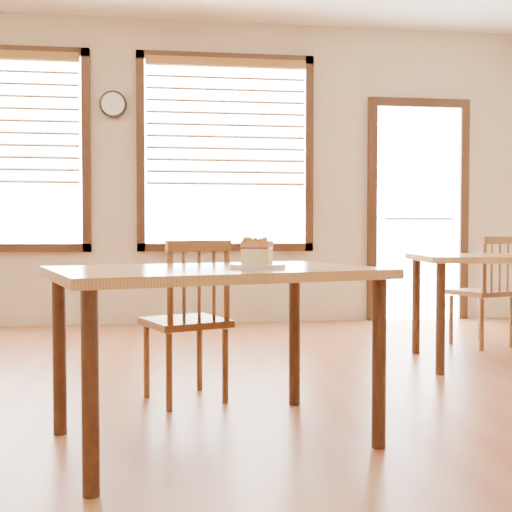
{
  "coord_description": "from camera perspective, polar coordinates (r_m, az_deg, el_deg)",
  "views": [
    {
      "loc": [
        -0.23,
        -2.42,
        0.9
      ],
      "look_at": [
        0.12,
        0.27,
        0.8
      ],
      "focal_mm": 45.0,
      "sensor_mm": 36.0,
      "label": 1
    }
  ],
  "objects": [
    {
      "name": "entry_door",
      "position": [
        6.89,
        14.21,
        4.43
      ],
      "size": [
        1.08,
        0.06,
        2.29
      ],
      "color": "white",
      "rests_on": "ground"
    },
    {
      "name": "cafe_chair_main",
      "position": [
        3.43,
        -6.06,
        -5.64
      ],
      "size": [
        0.52,
        0.52,
        0.87
      ],
      "rotation": [
        0.0,
        0.0,
        3.54
      ],
      "color": "brown",
      "rests_on": "ground"
    },
    {
      "name": "cafe_table_main",
      "position": [
        2.76,
        -3.76,
        -2.84
      ],
      "size": [
        1.53,
        1.24,
        0.75
      ],
      "rotation": [
        0.0,
        0.0,
        0.3
      ],
      "color": "#CC834F",
      "rests_on": "ground"
    },
    {
      "name": "cafe_table_second",
      "position": [
        4.72,
        21.72,
        -1.03
      ],
      "size": [
        1.39,
        1.04,
        0.75
      ],
      "rotation": [
        0.0,
        0.0,
        -0.16
      ],
      "color": "#CC834F",
      "rests_on": "ground"
    },
    {
      "name": "wall_clock",
      "position": [
        6.53,
        -12.59,
        13.03
      ],
      "size": [
        0.26,
        0.05,
        0.26
      ],
      "color": "black",
      "rests_on": "room_shell"
    },
    {
      "name": "cafe_chair_second",
      "position": [
        5.39,
        19.7,
        -2.91
      ],
      "size": [
        0.51,
        0.51,
        0.88
      ],
      "rotation": [
        0.0,
        0.0,
        3.48
      ],
      "color": "brown",
      "rests_on": "ground"
    },
    {
      "name": "plate",
      "position": [
        2.68,
        0.08,
        -0.92
      ],
      "size": [
        0.24,
        0.24,
        0.02
      ],
      "color": "white",
      "rests_on": "cafe_table_main"
    },
    {
      "name": "ground",
      "position": [
        2.59,
        -2.0,
        -18.21
      ],
      "size": [
        8.0,
        8.0,
        0.0
      ],
      "primitive_type": "plane",
      "color": "brown"
    },
    {
      "name": "cake_slice",
      "position": [
        2.68,
        0.07,
        0.42
      ],
      "size": [
        0.15,
        0.13,
        0.11
      ],
      "rotation": [
        0.0,
        0.0,
        -0.38
      ],
      "color": "#E1CA7F",
      "rests_on": "plate"
    },
    {
      "name": "window_right",
      "position": [
        6.48,
        -2.66,
        10.11
      ],
      "size": [
        1.76,
        0.1,
        1.96
      ],
      "color": "white",
      "rests_on": "room_shell"
    }
  ]
}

